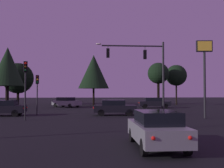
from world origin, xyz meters
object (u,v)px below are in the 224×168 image
(traffic_light_corner_right, at_px, (37,86))
(tree_right_cluster, at_px, (158,74))
(store_sign_illuminated, at_px, (204,61))
(tree_behind_sign, at_px, (18,78))
(car_crossing_left, at_px, (114,107))
(tree_lot_edge, at_px, (94,72))
(traffic_light_corner_left, at_px, (25,79))
(car_far_lane, at_px, (154,102))
(car_crossing_right, at_px, (3,108))
(tree_left_far, at_px, (176,75))
(traffic_signal_mast_arm, at_px, (144,64))
(car_nearside_lane, at_px, (157,129))
(tree_center_horizon, at_px, (7,67))
(car_parked_lot, at_px, (66,102))

(traffic_light_corner_right, xyz_separation_m, tree_right_cluster, (16.66, 16.41, 2.58))
(store_sign_illuminated, relative_size, tree_behind_sign, 0.90)
(car_crossing_left, height_order, tree_lot_edge, tree_lot_edge)
(traffic_light_corner_left, height_order, car_far_lane, traffic_light_corner_left)
(car_crossing_right, xyz_separation_m, tree_left_far, (23.64, 20.37, 4.52))
(store_sign_illuminated, bearing_deg, tree_lot_edge, 112.72)
(traffic_signal_mast_arm, xyz_separation_m, traffic_light_corner_left, (-10.54, -3.66, -1.70))
(car_crossing_left, relative_size, tree_right_cluster, 0.58)
(car_nearside_lane, distance_m, tree_behind_sign, 41.48)
(car_nearside_lane, xyz_separation_m, tree_lot_edge, (-2.59, 35.18, 5.07))
(car_nearside_lane, relative_size, store_sign_illuminated, 0.62)
(traffic_light_corner_right, bearing_deg, traffic_signal_mast_arm, -9.52)
(car_far_lane, bearing_deg, tree_right_cluster, 70.54)
(traffic_light_corner_right, xyz_separation_m, store_sign_illuminated, (15.52, -4.78, 2.16))
(tree_center_horizon, bearing_deg, traffic_signal_mast_arm, -35.06)
(tree_lot_edge, bearing_deg, car_crossing_left, -84.02)
(traffic_light_corner_right, xyz_separation_m, tree_lot_edge, (5.74, 18.58, 2.99))
(traffic_light_corner_left, distance_m, car_crossing_left, 9.11)
(car_far_lane, distance_m, store_sign_illuminated, 15.83)
(car_crossing_left, xyz_separation_m, tree_behind_sign, (-15.75, 22.55, 4.02))
(tree_behind_sign, height_order, tree_left_far, tree_behind_sign)
(car_parked_lot, bearing_deg, store_sign_illuminated, -52.21)
(store_sign_illuminated, height_order, tree_center_horizon, tree_center_horizon)
(car_far_lane, distance_m, tree_lot_edge, 13.01)
(traffic_light_corner_left, relative_size, tree_left_far, 0.67)
(traffic_signal_mast_arm, bearing_deg, car_far_lane, 72.70)
(tree_lot_edge, bearing_deg, tree_left_far, 2.27)
(tree_behind_sign, distance_m, tree_center_horizon, 11.42)
(traffic_light_corner_left, xyz_separation_m, car_crossing_right, (-3.20, 4.26, -2.59))
(traffic_light_corner_left, relative_size, store_sign_illuminated, 0.70)
(traffic_light_corner_left, distance_m, traffic_light_corner_right, 5.49)
(traffic_light_corner_left, xyz_separation_m, tree_left_far, (20.44, 24.63, 1.93))
(traffic_signal_mast_arm, height_order, car_nearside_lane, traffic_signal_mast_arm)
(car_far_lane, height_order, car_parked_lot, same)
(tree_right_cluster, bearing_deg, car_crossing_right, -138.15)
(car_crossing_right, height_order, tree_right_cluster, tree_right_cluster)
(traffic_signal_mast_arm, height_order, traffic_light_corner_right, traffic_signal_mast_arm)
(car_crossing_left, height_order, car_parked_lot, same)
(tree_behind_sign, bearing_deg, tree_left_far, -4.36)
(traffic_signal_mast_arm, xyz_separation_m, tree_lot_edge, (-4.99, 20.38, 0.78))
(car_crossing_right, distance_m, car_parked_lot, 15.11)
(car_crossing_left, distance_m, car_crossing_right, 10.83)
(car_nearside_lane, xyz_separation_m, tree_behind_sign, (-16.27, 37.95, 4.02))
(car_crossing_right, height_order, car_far_lane, same)
(tree_lot_edge, bearing_deg, car_far_lane, -42.72)
(traffic_light_corner_left, height_order, car_crossing_right, traffic_light_corner_left)
(traffic_light_corner_right, relative_size, car_nearside_lane, 0.95)
(car_far_lane, relative_size, tree_left_far, 0.64)
(tree_right_cluster, bearing_deg, car_nearside_lane, -104.15)
(tree_behind_sign, relative_size, tree_center_horizon, 0.89)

